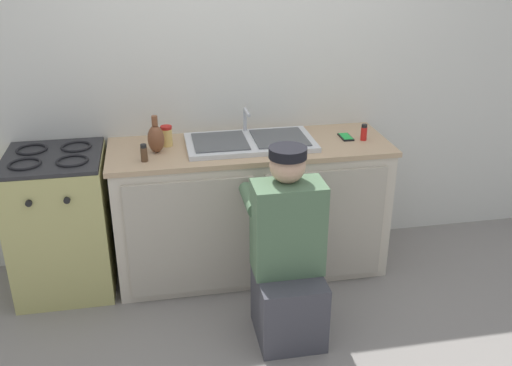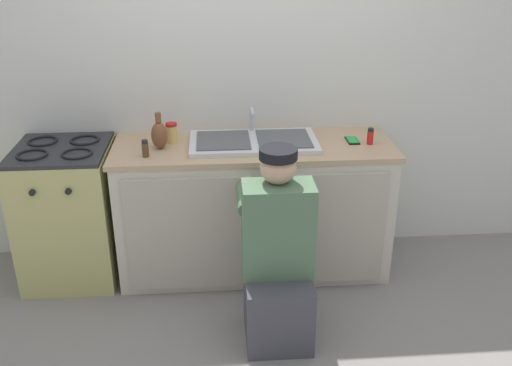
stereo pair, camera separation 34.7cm
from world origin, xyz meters
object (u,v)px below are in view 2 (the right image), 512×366
object	(u,v)px
sink_double_basin	(254,142)
cell_phone	(352,140)
plumber_person	(278,263)
spice_bottle_pepper	(145,149)
stove_range	(69,213)
condiment_jar	(172,133)
vase_decorative	(159,135)
spice_bottle_red	(370,136)

from	to	relation	value
sink_double_basin	cell_phone	bearing A→B (deg)	0.95
plumber_person	sink_double_basin	bearing A→B (deg)	96.14
spice_bottle_pepper	cell_phone	bearing A→B (deg)	7.71
plumber_person	cell_phone	world-z (taller)	plumber_person
sink_double_basin	stove_range	distance (m)	1.28
condiment_jar	sink_double_basin	bearing A→B (deg)	-8.53
stove_range	cell_phone	xyz separation A→B (m)	(1.83, 0.01, 0.44)
vase_decorative	condiment_jar	bearing A→B (deg)	57.83
vase_decorative	plumber_person	bearing A→B (deg)	-46.75
plumber_person	spice_bottle_pepper	world-z (taller)	plumber_person
condiment_jar	vase_decorative	xyz separation A→B (m)	(-0.07, -0.11, 0.03)
stove_range	plumber_person	world-z (taller)	plumber_person
condiment_jar	spice_bottle_pepper	bearing A→B (deg)	-120.42
plumber_person	cell_phone	bearing A→B (deg)	53.11
condiment_jar	cell_phone	world-z (taller)	condiment_jar
spice_bottle_red	vase_decorative	bearing A→B (deg)	179.05
plumber_person	cell_phone	xyz separation A→B (m)	(0.56, 0.74, 0.43)
spice_bottle_pepper	vase_decorative	bearing A→B (deg)	61.00
sink_double_basin	spice_bottle_red	xyz separation A→B (m)	(0.73, -0.05, 0.03)
stove_range	vase_decorative	bearing A→B (deg)	-2.48
spice_bottle_red	vase_decorative	size ratio (longest dim) A/B	0.46
spice_bottle_red	spice_bottle_pepper	size ratio (longest dim) A/B	1.00
sink_double_basin	cell_phone	distance (m)	0.63
cell_phone	vase_decorative	size ratio (longest dim) A/B	0.61
stove_range	cell_phone	bearing A→B (deg)	0.40
plumber_person	spice_bottle_red	size ratio (longest dim) A/B	10.52
sink_double_basin	cell_phone	xyz separation A→B (m)	(0.63, 0.01, -0.01)
sink_double_basin	spice_bottle_red	distance (m)	0.73
cell_phone	spice_bottle_red	xyz separation A→B (m)	(0.10, -0.06, 0.04)
cell_phone	spice_bottle_pepper	xyz separation A→B (m)	(-1.29, -0.17, 0.04)
condiment_jar	plumber_person	bearing A→B (deg)	-53.70
sink_double_basin	cell_phone	size ratio (longest dim) A/B	5.71
plumber_person	spice_bottle_red	bearing A→B (deg)	46.12
sink_double_basin	condiment_jar	xyz separation A→B (m)	(-0.51, 0.08, 0.05)
vase_decorative	spice_bottle_pepper	xyz separation A→B (m)	(-0.07, -0.14, -0.04)
condiment_jar	vase_decorative	bearing A→B (deg)	-122.17
stove_range	condiment_jar	xyz separation A→B (m)	(0.68, 0.08, 0.50)
stove_range	vase_decorative	size ratio (longest dim) A/B	3.95
plumber_person	cell_phone	distance (m)	1.02
spice_bottle_red	sink_double_basin	bearing A→B (deg)	176.04
plumber_person	vase_decorative	size ratio (longest dim) A/B	4.80
stove_range	spice_bottle_red	distance (m)	1.99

